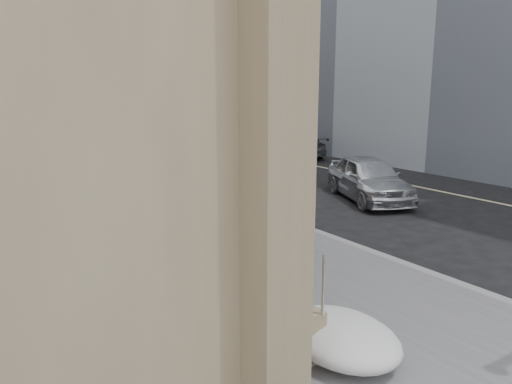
% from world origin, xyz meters
% --- Properties ---
extents(ground, '(140.00, 140.00, 0.00)m').
position_xyz_m(ground, '(0.00, 0.00, 0.00)').
color(ground, black).
rests_on(ground, ground).
extents(sidewalk, '(5.00, 80.00, 0.12)m').
position_xyz_m(sidewalk, '(0.00, 10.00, 0.06)').
color(sidewalk, '#515153').
rests_on(sidewalk, ground).
extents(curb, '(0.24, 80.00, 0.12)m').
position_xyz_m(curb, '(2.62, 10.00, 0.06)').
color(curb, slate).
rests_on(curb, ground).
extents(lane_line, '(0.15, 70.00, 0.01)m').
position_xyz_m(lane_line, '(10.50, 10.00, 0.01)').
color(lane_line, '#BFB78C').
rests_on(lane_line, ground).
extents(far_podium, '(2.00, 80.00, 4.00)m').
position_xyz_m(far_podium, '(15.50, 10.00, 2.00)').
color(far_podium, '#7A6C4F').
rests_on(far_podium, ground).
extents(streetlight_mid, '(1.71, 0.24, 8.00)m').
position_xyz_m(streetlight_mid, '(2.74, 14.00, 4.58)').
color(streetlight_mid, '#2D2D30').
rests_on(streetlight_mid, ground).
extents(streetlight_far, '(1.71, 0.24, 8.00)m').
position_xyz_m(streetlight_far, '(2.74, 34.00, 4.58)').
color(streetlight_far, '#2D2D30').
rests_on(streetlight_far, ground).
extents(traffic_signal, '(4.10, 0.22, 6.00)m').
position_xyz_m(traffic_signal, '(2.07, 22.00, 4.00)').
color(traffic_signal, '#2D2D30').
rests_on(traffic_signal, ground).
extents(snow_bank, '(1.70, 18.10, 0.76)m').
position_xyz_m(snow_bank, '(-1.42, 8.11, 0.47)').
color(snow_bank, '#BBBDC1').
rests_on(snow_bank, sidewalk).
extents(mounted_horse_left, '(1.70, 2.73, 2.73)m').
position_xyz_m(mounted_horse_left, '(0.02, 3.41, 1.24)').
color(mounted_horse_left, '#492315').
rests_on(mounted_horse_left, sidewalk).
extents(mounted_horse_right, '(1.79, 2.00, 2.73)m').
position_xyz_m(mounted_horse_right, '(1.23, 4.38, 1.28)').
color(mounted_horse_right, '#4E2716').
rests_on(mounted_horse_right, sidewalk).
extents(pedestrian, '(1.24, 0.81, 1.95)m').
position_xyz_m(pedestrian, '(0.00, 2.44, 1.10)').
color(pedestrian, black).
rests_on(pedestrian, sidewalk).
extents(car_silver, '(3.62, 5.10, 1.61)m').
position_xyz_m(car_silver, '(7.05, 5.51, 0.81)').
color(car_silver, '#B6B9BF').
rests_on(car_silver, ground).
extents(car_grey, '(2.64, 4.77, 1.31)m').
position_xyz_m(car_grey, '(11.82, 15.65, 0.65)').
color(car_grey, '#4D4E54').
rests_on(car_grey, ground).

